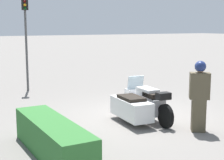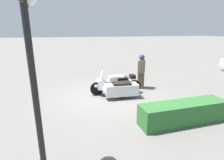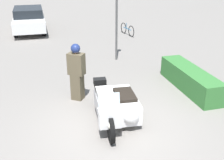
{
  "view_description": "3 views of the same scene",
  "coord_description": "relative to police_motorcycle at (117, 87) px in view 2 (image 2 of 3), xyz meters",
  "views": [
    {
      "loc": [
        -8.14,
        5.33,
        2.61
      ],
      "look_at": [
        0.39,
        0.54,
        1.05
      ],
      "focal_mm": 55.0,
      "sensor_mm": 36.0,
      "label": 1
    },
    {
      "loc": [
        1.99,
        7.45,
        2.94
      ],
      "look_at": [
        -0.15,
        0.21,
        0.81
      ],
      "focal_mm": 28.0,
      "sensor_mm": 36.0,
      "label": 2
    },
    {
      "loc": [
        5.87,
        -1.65,
        3.97
      ],
      "look_at": [
        -1.15,
        0.27,
        0.87
      ],
      "focal_mm": 45.0,
      "sensor_mm": 36.0,
      "label": 3
    }
  ],
  "objects": [
    {
      "name": "police_motorcycle",
      "position": [
        0.0,
        0.0,
        0.0
      ],
      "size": [
        2.48,
        1.26,
        1.15
      ],
      "rotation": [
        0.0,
        0.0,
        -0.08
      ],
      "color": "black",
      "rests_on": "ground"
    },
    {
      "name": "twin_lamp_post",
      "position": [
        2.89,
        3.94,
        2.54
      ],
      "size": [
        0.38,
        1.24,
        3.76
      ],
      "color": "black",
      "rests_on": "ground"
    },
    {
      "name": "officer_rider",
      "position": [
        -1.59,
        -0.79,
        0.48
      ],
      "size": [
        0.52,
        0.56,
        1.77
      ],
      "rotation": [
        0.0,
        0.0,
        2.5
      ],
      "color": "brown",
      "rests_on": "ground"
    },
    {
      "name": "hedge_bush_curbside",
      "position": [
        -1.34,
        2.93,
        -0.1
      ],
      "size": [
        2.97,
        0.72,
        0.7
      ],
      "primitive_type": "cube",
      "color": "#337033",
      "rests_on": "ground"
    },
    {
      "name": "ground_plane",
      "position": [
        0.39,
        -0.18,
        -0.46
      ],
      "size": [
        160.0,
        160.0,
        0.0
      ],
      "primitive_type": "plane",
      "color": "slate"
    }
  ]
}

